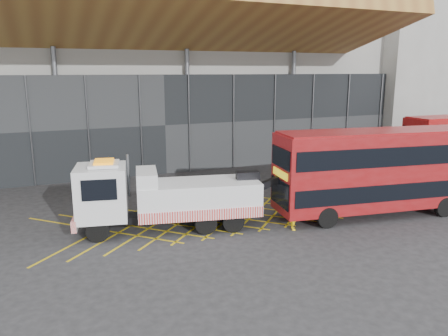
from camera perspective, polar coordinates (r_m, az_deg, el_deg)
name	(u,v)px	position (r m, az deg, el deg)	size (l,w,h in m)	color
ground_plane	(186,218)	(25.40, -4.95, -6.56)	(120.00, 120.00, 0.00)	#262628
road_markings	(212,215)	(25.90, -1.57, -6.11)	(19.96, 7.16, 0.01)	gold
construction_building	(142,63)	(42.27, -10.62, 13.31)	(55.00, 23.97, 18.00)	gray
east_building	(409,55)	(55.29, 23.04, 13.40)	(15.00, 12.00, 20.00)	gray
recovery_truck	(163,197)	(23.27, -8.00, -3.71)	(11.40, 4.60, 3.96)	black
bus_towed	(380,169)	(26.77, 19.70, -0.06)	(12.61, 4.61, 5.02)	maroon
worker	(293,214)	(23.65, 9.07, -5.99)	(0.61, 0.40, 1.68)	yellow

